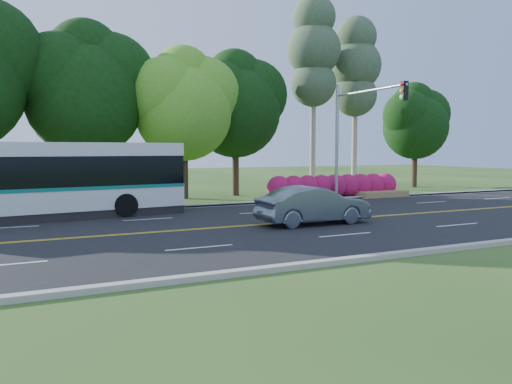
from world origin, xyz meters
name	(u,v)px	position (x,y,z in m)	size (l,w,h in m)	color
ground	(307,222)	(0.00, 0.00, 0.00)	(120.00, 120.00, 0.00)	#244818
road	(307,221)	(0.00, 0.00, 0.01)	(60.00, 14.00, 0.02)	black
curb_north	(240,204)	(0.00, 7.15, 0.07)	(60.00, 0.30, 0.15)	#A9A298
curb_south	(431,251)	(0.00, -7.15, 0.07)	(60.00, 0.30, 0.15)	#A9A298
grass_verge	(228,201)	(0.00, 9.00, 0.05)	(60.00, 4.00, 0.10)	#244818
lane_markings	(305,221)	(-0.09, 0.00, 0.02)	(57.60, 13.82, 0.00)	gold
tree_row	(126,87)	(-5.15, 12.13, 6.73)	(44.70, 9.10, 13.84)	#311E16
bougainvillea_hedge	(338,187)	(7.18, 8.15, 0.72)	(9.50, 2.25, 1.50)	maroon
traffic_signal	(356,121)	(6.49, 5.40, 4.67)	(0.42, 6.10, 7.00)	#989BA0
transit_bus	(34,181)	(-10.46, 5.56, 1.69)	(13.07, 4.11, 3.36)	silver
sedan	(313,205)	(-0.17, -0.80, 0.80)	(1.64, 4.71, 1.55)	slate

